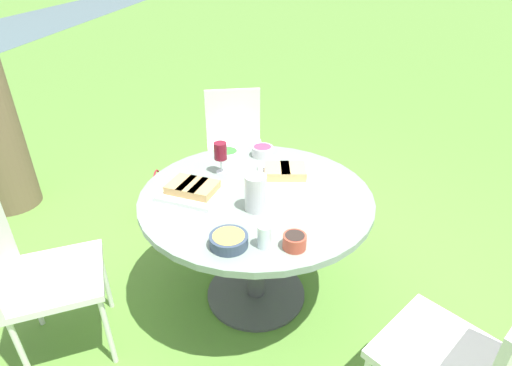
{
  "coord_description": "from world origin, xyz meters",
  "views": [
    {
      "loc": [
        -1.78,
        -0.02,
        1.78
      ],
      "look_at": [
        0.0,
        0.0,
        0.77
      ],
      "focal_mm": 28.0,
      "sensor_mm": 36.0,
      "label": 1
    }
  ],
  "objects_px": {
    "dining_table": "(256,213)",
    "chair_near_left": "(235,138)",
    "chair_near_right": "(34,270)",
    "wine_glass": "(220,152)",
    "handbag": "(159,198)",
    "water_pitcher": "(255,193)",
    "chair_far_back": "(467,356)"
  },
  "relations": [
    {
      "from": "water_pitcher",
      "to": "dining_table",
      "type": "bearing_deg",
      "value": -1.68
    },
    {
      "from": "chair_near_left",
      "to": "dining_table",
      "type": "bearing_deg",
      "value": -171.0
    },
    {
      "from": "chair_near_left",
      "to": "chair_near_right",
      "type": "height_order",
      "value": "same"
    },
    {
      "from": "water_pitcher",
      "to": "handbag",
      "type": "relative_size",
      "value": 0.5
    },
    {
      "from": "handbag",
      "to": "chair_near_left",
      "type": "bearing_deg",
      "value": -65.41
    },
    {
      "from": "wine_glass",
      "to": "handbag",
      "type": "xyz_separation_m",
      "value": [
        0.67,
        0.58,
        -0.71
      ]
    },
    {
      "from": "wine_glass",
      "to": "dining_table",
      "type": "bearing_deg",
      "value": -138.54
    },
    {
      "from": "chair_near_left",
      "to": "water_pitcher",
      "type": "xyz_separation_m",
      "value": [
        -1.32,
        -0.18,
        0.28
      ]
    },
    {
      "from": "dining_table",
      "to": "chair_near_right",
      "type": "height_order",
      "value": "chair_near_right"
    },
    {
      "from": "wine_glass",
      "to": "handbag",
      "type": "bearing_deg",
      "value": 40.82
    },
    {
      "from": "dining_table",
      "to": "water_pitcher",
      "type": "distance_m",
      "value": 0.26
    },
    {
      "from": "chair_near_right",
      "to": "wine_glass",
      "type": "relative_size",
      "value": 4.86
    },
    {
      "from": "chair_near_left",
      "to": "chair_near_right",
      "type": "distance_m",
      "value": 1.77
    },
    {
      "from": "chair_near_right",
      "to": "chair_far_back",
      "type": "height_order",
      "value": "same"
    },
    {
      "from": "chair_far_back",
      "to": "water_pitcher",
      "type": "bearing_deg",
      "value": 49.19
    },
    {
      "from": "chair_far_back",
      "to": "handbag",
      "type": "bearing_deg",
      "value": 42.08
    },
    {
      "from": "wine_glass",
      "to": "water_pitcher",
      "type": "bearing_deg",
      "value": -152.57
    },
    {
      "from": "dining_table",
      "to": "water_pitcher",
      "type": "xyz_separation_m",
      "value": [
        -0.15,
        0.0,
        0.22
      ]
    },
    {
      "from": "dining_table",
      "to": "chair_near_right",
      "type": "xyz_separation_m",
      "value": [
        -0.39,
        1.02,
        -0.06
      ]
    },
    {
      "from": "handbag",
      "to": "water_pitcher",
      "type": "bearing_deg",
      "value": -143.53
    },
    {
      "from": "dining_table",
      "to": "chair_near_left",
      "type": "height_order",
      "value": "chair_near_left"
    },
    {
      "from": "dining_table",
      "to": "chair_near_right",
      "type": "distance_m",
      "value": 1.1
    },
    {
      "from": "chair_far_back",
      "to": "handbag",
      "type": "height_order",
      "value": "chair_far_back"
    },
    {
      "from": "chair_near_left",
      "to": "handbag",
      "type": "height_order",
      "value": "chair_near_left"
    },
    {
      "from": "chair_far_back",
      "to": "water_pitcher",
      "type": "xyz_separation_m",
      "value": [
        0.67,
        0.78,
        0.28
      ]
    },
    {
      "from": "dining_table",
      "to": "chair_near_left",
      "type": "bearing_deg",
      "value": 9.0
    },
    {
      "from": "dining_table",
      "to": "water_pitcher",
      "type": "relative_size",
      "value": 6.64
    },
    {
      "from": "dining_table",
      "to": "handbag",
      "type": "relative_size",
      "value": 3.3
    },
    {
      "from": "chair_far_back",
      "to": "water_pitcher",
      "type": "distance_m",
      "value": 1.07
    },
    {
      "from": "handbag",
      "to": "wine_glass",
      "type": "bearing_deg",
      "value": -139.18
    },
    {
      "from": "chair_near_left",
      "to": "chair_near_right",
      "type": "xyz_separation_m",
      "value": [
        -1.56,
        0.84,
        0.0
      ]
    },
    {
      "from": "chair_near_right",
      "to": "water_pitcher",
      "type": "distance_m",
      "value": 1.08
    }
  ]
}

